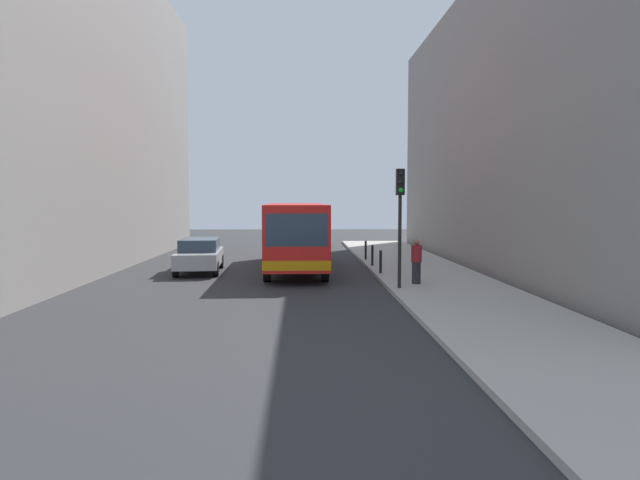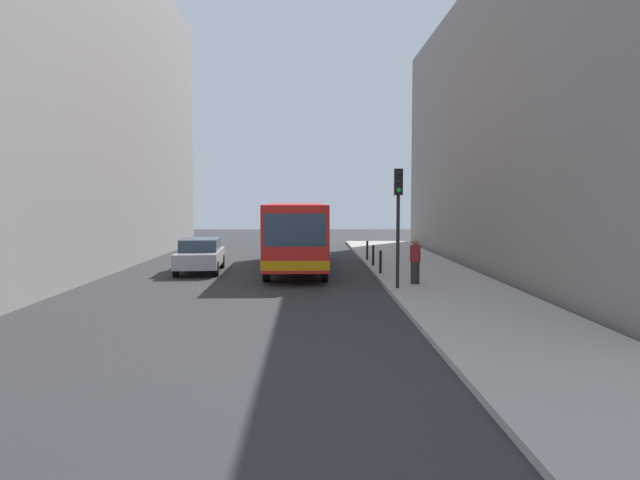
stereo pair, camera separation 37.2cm
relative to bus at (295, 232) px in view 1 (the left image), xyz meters
name	(u,v)px [view 1 (the left image)]	position (x,y,z in m)	size (l,w,h in m)	color
ground_plane	(297,281)	(0.12, -3.90, -1.73)	(80.00, 80.00, 0.00)	#2D2D30
sidewalk	(434,279)	(5.52, -3.90, -1.65)	(4.40, 40.00, 0.15)	#ADA89E
building_left	(40,98)	(-11.38, 0.10, 6.00)	(7.00, 32.00, 15.45)	gray
building_right	(547,125)	(11.62, 0.10, 4.92)	(7.00, 32.00, 13.29)	gray
bus	(295,232)	(0.00, 0.00, 0.00)	(2.74, 11.07, 3.00)	red
car_beside_bus	(200,255)	(-4.20, -0.97, -0.94)	(2.10, 4.51, 1.48)	#A5A8AD
traffic_light	(400,205)	(3.67, -6.72, 1.28)	(0.28, 0.33, 4.10)	black
bollard_near	(381,262)	(3.57, -2.71, -1.10)	(0.11, 0.11, 0.95)	black
bollard_mid	(372,255)	(3.57, 0.04, -1.10)	(0.11, 0.11, 0.95)	black
bollard_far	(366,250)	(3.57, 2.80, -1.10)	(0.11, 0.11, 0.95)	black
pedestrian_near_signal	(416,261)	(4.46, -5.72, -0.77)	(0.38, 0.38, 1.62)	#26262D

